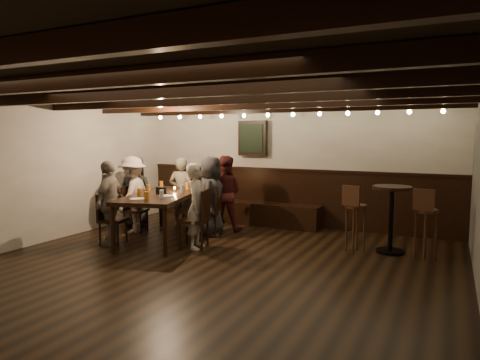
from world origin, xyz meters
The scene contains 27 objects.
room centered at (-0.29, 2.21, 1.07)m, with size 7.00×7.00×7.00m.
dining_table centered at (-1.55, 1.29, 0.74)m, with size 1.52×2.33×0.81m.
chair_left_near centered at (-2.37, 1.53, 0.26)m, with size 0.49×0.49×0.86m.
chair_left_far centered at (-2.12, 0.66, 0.26)m, with size 0.48×0.48×0.85m.
chair_right_near centered at (-0.98, 1.92, 0.28)m, with size 0.52×0.52×0.92m.
chair_right_far centered at (-0.74, 1.05, 0.29)m, with size 0.54×0.54×0.95m.
person_bench_left centered at (-2.66, 1.91, 0.70)m, with size 0.68×0.44×1.40m, color #232325.
person_bench_centre centered at (-1.84, 2.30, 0.69)m, with size 0.50×0.33×1.38m, color gray.
person_bench_right centered at (-0.93, 2.40, 0.72)m, with size 0.69×0.54×1.43m, color #541C1C.
person_left_near centered at (-2.40, 1.52, 0.71)m, with size 0.92×0.53×1.43m, color #BBA99F.
person_left_far centered at (-2.15, 0.65, 0.70)m, with size 0.82×0.34×1.40m, color gray.
person_right_near centered at (-0.95, 1.93, 0.72)m, with size 0.70×0.46×1.43m, color #272729.
person_right_far centered at (-0.71, 1.06, 0.69)m, with size 0.50×0.33×1.37m, color #BDB1A0.
pint_a centered at (-2.01, 1.89, 0.88)m, with size 0.07×0.07×0.14m, color #BF7219.
pint_b centered at (-1.49, 1.98, 0.88)m, with size 0.07×0.07×0.14m, color #BF7219.
pint_c centered at (-1.87, 1.31, 0.88)m, with size 0.07×0.07×0.14m, color #BF7219.
pint_d centered at (-1.32, 1.57, 0.88)m, with size 0.07×0.07×0.14m, color silver.
pint_e centered at (-1.64, 0.80, 0.88)m, with size 0.07×0.07×0.14m, color #BF7219.
pint_f centered at (-1.21, 0.82, 0.88)m, with size 0.07×0.07×0.14m, color silver.
pint_g centered at (-1.29, 0.53, 0.88)m, with size 0.07×0.07×0.14m, color #BF7219.
plate_near centered at (-1.51, 0.58, 0.81)m, with size 0.24×0.24×0.01m, color white.
plate_far centered at (-1.30, 1.05, 0.81)m, with size 0.24×0.24×0.01m, color white.
condiment_caddy centered at (-1.54, 1.24, 0.87)m, with size 0.15×0.10×0.12m, color black.
candle centered at (-1.52, 1.61, 0.83)m, with size 0.05×0.05×0.05m, color beige.
high_top_table centered at (2.11, 2.17, 0.68)m, with size 0.59×0.59×1.04m.
bar_stool_left centered at (1.61, 1.96, 0.39)m, with size 0.36×0.37×1.05m.
bar_stool_right centered at (2.61, 2.01, 0.39)m, with size 0.35×0.37×1.05m.
Camera 1 is at (2.90, -4.67, 1.81)m, focal length 32.00 mm.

